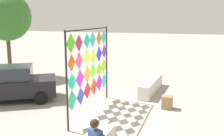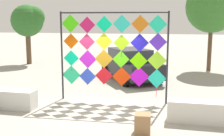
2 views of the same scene
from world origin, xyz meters
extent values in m
plane|color=#9E998E|center=(0.00, 0.00, 0.00)|extent=(120.00, 120.00, 0.00)
cube|color=silver|center=(4.05, -0.49, 0.34)|extent=(3.49, 0.57, 0.67)
cylinder|color=#232328|center=(-1.89, 1.12, 1.74)|extent=(0.07, 0.07, 3.47)
cylinder|color=#232328|center=(2.21, 1.32, 1.74)|extent=(0.07, 0.07, 3.47)
cylinder|color=#232328|center=(0.16, 1.22, 3.42)|extent=(4.11, 0.26, 0.06)
cube|color=#27D088|center=(-1.52, 1.15, 0.99)|extent=(0.76, 0.05, 0.76)
cube|color=blue|center=(-0.85, 1.15, 0.95)|extent=(0.68, 0.05, 0.68)
cube|color=red|center=(-0.19, 1.19, 1.01)|extent=(0.70, 0.05, 0.70)
cube|color=#E93508|center=(0.50, 1.22, 0.99)|extent=(0.74, 0.05, 0.74)
cube|color=#C412E3|center=(1.17, 1.26, 1.01)|extent=(0.77, 0.05, 0.77)
cube|color=#20DCC0|center=(1.84, 1.30, 0.96)|extent=(0.72, 0.05, 0.72)
cylinder|color=red|center=(1.84, 1.31, 0.40)|extent=(0.02, 0.02, 0.39)
cube|color=#06DC9A|center=(-1.51, 1.13, 1.67)|extent=(0.63, 0.04, 0.63)
cylinder|color=#E51656|center=(-1.51, 1.14, 1.25)|extent=(0.02, 0.02, 0.21)
cube|color=#C320DB|center=(-0.84, 1.17, 1.64)|extent=(0.72, 0.05, 0.72)
cube|color=gold|center=(-0.19, 1.18, 1.67)|extent=(0.72, 0.05, 0.72)
cylinder|color=blue|center=(-0.19, 1.19, 1.15)|extent=(0.02, 0.02, 0.30)
cube|color=#65F317|center=(0.46, 1.24, 1.66)|extent=(0.66, 0.04, 0.66)
cylinder|color=#9C16E5|center=(0.46, 1.25, 1.20)|extent=(0.02, 0.02, 0.26)
cube|color=#74EF06|center=(1.14, 1.25, 1.62)|extent=(0.68, 0.05, 0.68)
cylinder|color=#8316E5|center=(1.14, 1.26, 1.14)|extent=(0.02, 0.02, 0.28)
cube|color=#9CEB2B|center=(1.83, 1.31, 1.65)|extent=(0.72, 0.05, 0.72)
cube|color=#DC5404|center=(-1.50, 1.13, 2.33)|extent=(0.60, 0.04, 0.61)
cube|color=#CD2E6B|center=(-0.86, 1.17, 2.31)|extent=(0.63, 0.04, 0.63)
cylinder|color=#16E596|center=(-0.87, 1.18, 1.82)|extent=(0.02, 0.02, 0.35)
cube|color=#E5F31E|center=(-0.19, 1.20, 2.34)|extent=(0.66, 0.04, 0.66)
cylinder|color=#2416E5|center=(-0.19, 1.21, 1.91)|extent=(0.02, 0.02, 0.21)
cube|color=#9ADC16|center=(0.49, 1.23, 2.29)|extent=(0.62, 0.04, 0.62)
cylinder|color=#5B16E5|center=(0.49, 1.24, 1.87)|extent=(0.02, 0.02, 0.24)
cube|color=#231CD8|center=(1.17, 1.26, 2.30)|extent=(0.70, 0.05, 0.70)
cylinder|color=yellow|center=(1.17, 1.27, 1.78)|extent=(0.02, 0.02, 0.34)
cube|color=#592AD7|center=(1.85, 1.29, 2.34)|extent=(0.67, 0.04, 0.67)
cylinder|color=#AEE516|center=(1.85, 1.30, 1.86)|extent=(0.02, 0.02, 0.29)
cube|color=#43DB11|center=(-1.51, 1.13, 3.01)|extent=(0.70, 0.05, 0.70)
cylinder|color=#B216E5|center=(-1.51, 1.14, 2.47)|extent=(0.02, 0.02, 0.38)
cube|color=#CC195E|center=(-0.84, 1.17, 2.96)|extent=(0.64, 0.04, 0.64)
cylinder|color=#16E595|center=(-0.84, 1.18, 2.53)|extent=(0.02, 0.02, 0.22)
cube|color=#09F0A3|center=(-0.17, 1.18, 2.99)|extent=(0.63, 0.04, 0.63)
cube|color=#2CD6C6|center=(0.49, 1.24, 3.00)|extent=(0.69, 0.05, 0.69)
cube|color=orange|center=(1.18, 1.26, 3.00)|extent=(0.67, 0.04, 0.67)
cube|color=#20D7A6|center=(1.82, 1.30, 2.99)|extent=(0.69, 0.05, 0.69)
sphere|color=#DBB293|center=(-4.03, -0.89, 1.39)|extent=(0.22, 0.22, 0.22)
sphere|color=#382314|center=(-4.05, -0.88, 1.41)|extent=(0.22, 0.22, 0.22)
cylinder|color=#334C8C|center=(-3.90, -0.71, 1.04)|extent=(0.19, 0.16, 0.31)
cube|color=black|center=(0.19, 5.45, 0.66)|extent=(3.88, 4.56, 0.76)
cube|color=#282D38|center=(0.10, 5.57, 1.35)|extent=(2.66, 2.88, 0.61)
cylinder|color=black|center=(1.75, 4.74, 0.28)|extent=(0.50, 0.60, 0.57)
cylinder|color=black|center=(0.22, 3.73, 0.28)|extent=(0.50, 0.60, 0.57)
cube|color=#9E754C|center=(1.67, -1.72, 0.28)|extent=(0.47, 0.48, 0.56)
cylinder|color=brown|center=(4.59, 9.32, 1.51)|extent=(0.26, 0.26, 3.01)
sphere|color=#38752D|center=(4.59, 9.32, 3.97)|extent=(3.19, 3.19, 3.19)
camera|label=1|loc=(-9.34, -3.31, 3.83)|focal=42.11mm
camera|label=2|loc=(2.49, -9.20, 3.10)|focal=44.98mm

